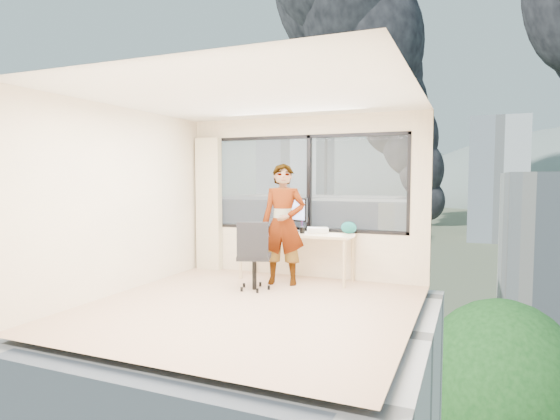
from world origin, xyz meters
The scene contains 25 objects.
floor centered at (0.00, 0.00, 0.00)m, with size 4.00×4.00×0.01m, color tan.
ceiling centered at (0.00, 0.00, 2.60)m, with size 4.00×4.00×0.01m, color white.
wall_front centered at (0.00, -2.00, 1.30)m, with size 4.00×0.01×2.60m, color beige.
wall_left centered at (-2.00, 0.00, 1.30)m, with size 0.01×4.00×2.60m, color beige.
wall_right centered at (2.00, 0.00, 1.30)m, with size 0.01×4.00×2.60m, color beige.
window_wall centered at (0.05, 2.00, 1.52)m, with size 3.30×0.16×1.55m, color black, non-canonical shape.
curtain centered at (-1.72, 1.88, 1.15)m, with size 0.45×0.14×2.30m, color beige.
desk centered at (0.00, 1.66, 0.38)m, with size 1.80×0.60×0.75m, color tan.
chair centered at (-0.33, 0.82, 0.51)m, with size 0.52×0.52×1.02m, color black, non-canonical shape.
person centered at (-0.08, 1.31, 0.91)m, with size 0.67×0.44×1.83m, color #2D2D33.
monitor centered at (-0.09, 1.76, 1.03)m, with size 0.56×0.12×0.56m, color black, non-canonical shape.
game_console centered at (0.30, 1.84, 0.79)m, with size 0.33×0.27×0.08m, color white.
laptop centered at (-0.29, 1.59, 0.87)m, with size 0.36×0.38×0.23m, color black, non-canonical shape.
cellphone centered at (-0.05, 1.60, 0.76)m, with size 0.11×0.05×0.01m, color black.
pen_cup centered at (0.12, 1.60, 0.80)m, with size 0.08×0.08×0.10m, color black.
handbag centered at (0.80, 1.84, 0.84)m, with size 0.24×0.12×0.19m, color #0B4547.
exterior_ground centered at (0.00, 120.00, -14.00)m, with size 400.00×400.00×0.04m, color #515B3D.
near_bldg_a centered at (-9.00, 30.00, -7.00)m, with size 16.00×12.00×14.00m, color beige.
far_tower_a centered at (-35.00, 95.00, 0.00)m, with size 14.00×14.00×28.00m, color silver.
far_tower_b centered at (8.00, 120.00, 1.00)m, with size 13.00×13.00×30.00m, color silver.
far_tower_d centered at (-60.00, 150.00, -3.00)m, with size 16.00×14.00×22.00m, color silver.
hill_a centered at (-120.00, 320.00, -14.00)m, with size 288.00×216.00×90.00m, color slate.
tree_a centered at (-16.00, 22.00, -10.00)m, with size 7.00×7.00×8.00m, color #1B4D19, non-canonical shape.
tree_b centered at (4.00, 18.00, -9.50)m, with size 7.60×7.60×9.00m, color #1B4D19, non-canonical shape.
smoke_plume_a centered at (-10.00, 150.00, 39.00)m, with size 40.00×24.00×90.00m, color black, non-canonical shape.
Camera 1 is at (2.55, -5.14, 1.62)m, focal length 29.75 mm.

